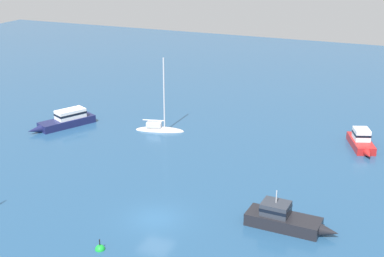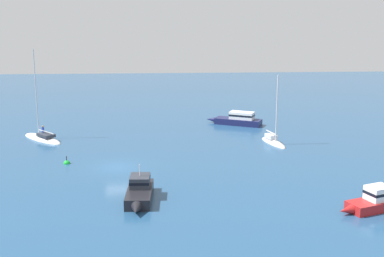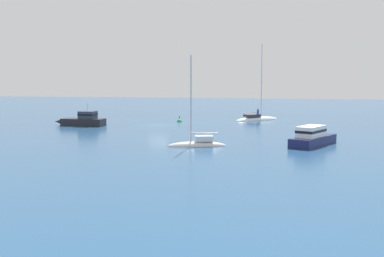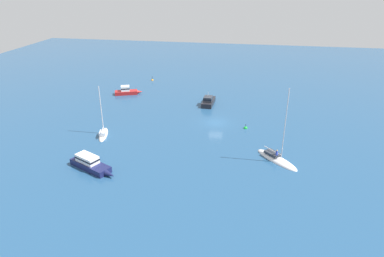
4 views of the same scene
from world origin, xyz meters
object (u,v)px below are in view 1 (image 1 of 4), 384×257
object	(u,v)px
ketch_1	(159,129)
mooring_buoy	(100,249)
powerboat	(361,141)
motor_cruiser	(285,219)
launch	(66,120)

from	to	relation	value
ketch_1	mooring_buoy	world-z (taller)	ketch_1
powerboat	motor_cruiser	distance (m)	19.37
motor_cruiser	mooring_buoy	distance (m)	13.74
ketch_1	motor_cruiser	bearing A→B (deg)	-56.12
ketch_1	powerboat	size ratio (longest dim) A/B	1.41
powerboat	motor_cruiser	size ratio (longest dim) A/B	0.90
powerboat	motor_cruiser	xyz separation A→B (m)	(3.32, 19.08, 0.01)
launch	mooring_buoy	distance (m)	27.18
motor_cruiser	launch	bearing A→B (deg)	158.59
launch	mooring_buoy	bearing A→B (deg)	66.20
launch	motor_cruiser	bearing A→B (deg)	92.05
motor_cruiser	launch	world-z (taller)	motor_cruiser
ketch_1	powerboat	xyz separation A→B (m)	(-21.46, -3.65, 0.53)
motor_cruiser	mooring_buoy	bearing A→B (deg)	-141.68
ketch_1	mooring_buoy	distance (m)	24.51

